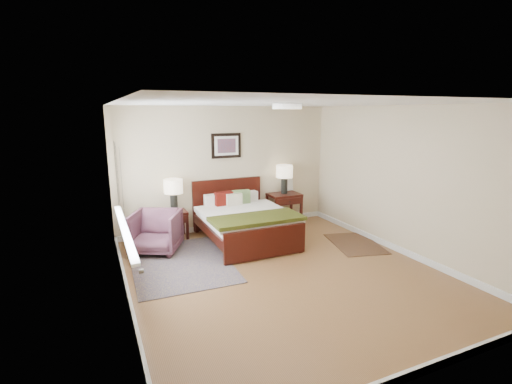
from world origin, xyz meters
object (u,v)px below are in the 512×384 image
(nightstand_left, at_px, (175,217))
(rug_persian, at_px, (181,263))
(lamp_right, at_px, (284,174))
(armchair, at_px, (156,232))
(lamp_left, at_px, (173,189))
(bed, at_px, (244,217))
(nightstand_right, at_px, (284,205))

(nightstand_left, relative_size, rug_persian, 0.25)
(nightstand_left, xyz_separation_m, lamp_right, (2.37, 0.02, 0.68))
(nightstand_left, relative_size, lamp_right, 0.87)
(lamp_right, bearing_deg, nightstand_left, -179.53)
(rug_persian, bearing_deg, armchair, 112.77)
(nightstand_left, xyz_separation_m, lamp_left, (0.00, 0.02, 0.55))
(lamp_left, height_order, armchair, lamp_left)
(armchair, xyz_separation_m, rug_persian, (0.26, -0.68, -0.36))
(lamp_left, xyz_separation_m, rug_persian, (-0.19, -1.27, -0.96))
(nightstand_left, distance_m, lamp_right, 2.46)
(bed, relative_size, lamp_right, 3.12)
(nightstand_left, height_order, nightstand_right, nightstand_right)
(armchair, relative_size, rug_persian, 0.38)
(armchair, bearing_deg, rug_persian, -41.92)
(lamp_right, relative_size, armchair, 0.77)
(nightstand_left, bearing_deg, armchair, -128.37)
(bed, bearing_deg, lamp_left, 148.15)
(lamp_left, relative_size, armchair, 0.77)
(lamp_left, bearing_deg, nightstand_right, -0.36)
(bed, height_order, lamp_right, lamp_right)
(bed, height_order, rug_persian, bed)
(rug_persian, bearing_deg, bed, 24.63)
(nightstand_right, bearing_deg, nightstand_left, -179.89)
(nightstand_right, xyz_separation_m, rug_persian, (-2.56, -1.26, -0.40))
(bed, relative_size, lamp_left, 3.12)
(bed, distance_m, lamp_right, 1.55)
(nightstand_left, bearing_deg, lamp_right, 0.47)
(lamp_right, xyz_separation_m, armchair, (-2.82, -0.59, -0.73))
(nightstand_right, height_order, lamp_right, lamp_right)
(bed, xyz_separation_m, nightstand_right, (1.23, 0.69, -0.07))
(nightstand_left, bearing_deg, rug_persian, -98.86)
(nightstand_left, distance_m, lamp_left, 0.55)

